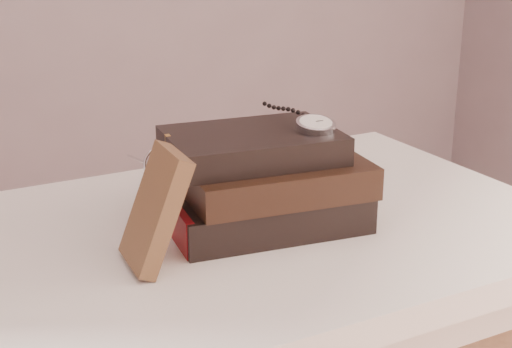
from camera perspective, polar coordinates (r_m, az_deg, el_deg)
table at (r=1.09m, az=-3.19°, el=-8.68°), size 1.00×0.60×0.75m
book_stack at (r=1.06m, az=0.56°, el=-0.58°), size 0.29×0.22×0.13m
journal at (r=0.93m, az=-7.54°, el=-2.62°), size 0.08×0.10×0.15m
pocket_watch at (r=1.05m, az=4.32°, el=3.77°), size 0.06×0.16×0.02m
eyeglasses at (r=1.10m, az=-5.74°, el=0.95°), size 0.13×0.14×0.05m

